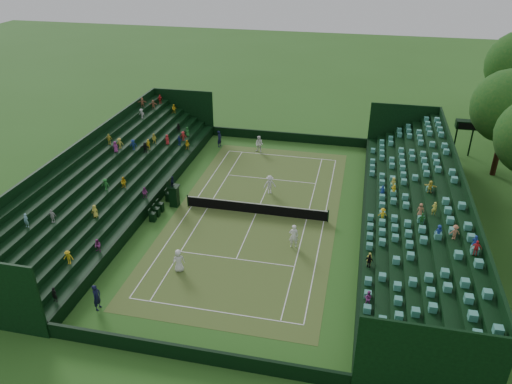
# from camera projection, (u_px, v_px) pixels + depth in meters

# --- Properties ---
(ground) EXTENTS (160.00, 160.00, 0.00)m
(ground) POSITION_uv_depth(u_px,v_px,m) (256.00, 214.00, 40.36)
(ground) COLOR #2B5C1D
(ground) RESTS_ON ground
(court_surface) EXTENTS (12.97, 26.77, 0.01)m
(court_surface) POSITION_uv_depth(u_px,v_px,m) (256.00, 214.00, 40.36)
(court_surface) COLOR #316822
(court_surface) RESTS_ON ground
(perimeter_wall_north) EXTENTS (17.17, 0.20, 1.00)m
(perimeter_wall_north) POSITION_uv_depth(u_px,v_px,m) (288.00, 137.00, 53.82)
(perimeter_wall_north) COLOR black
(perimeter_wall_north) RESTS_ON ground
(perimeter_wall_south) EXTENTS (17.17, 0.20, 1.00)m
(perimeter_wall_south) POSITION_uv_depth(u_px,v_px,m) (191.00, 354.00, 26.43)
(perimeter_wall_south) COLOR black
(perimeter_wall_south) RESTS_ON ground
(perimeter_wall_east) EXTENTS (0.20, 31.77, 1.00)m
(perimeter_wall_east) POSITION_uv_depth(u_px,v_px,m) (363.00, 220.00, 38.50)
(perimeter_wall_east) COLOR black
(perimeter_wall_east) RESTS_ON ground
(perimeter_wall_west) EXTENTS (0.20, 31.77, 1.00)m
(perimeter_wall_west) POSITION_uv_depth(u_px,v_px,m) (157.00, 198.00, 41.75)
(perimeter_wall_west) COLOR black
(perimeter_wall_west) RESTS_ON ground
(north_grandstand) EXTENTS (6.60, 32.00, 4.90)m
(north_grandstand) POSITION_uv_depth(u_px,v_px,m) (421.00, 215.00, 37.21)
(north_grandstand) COLOR black
(north_grandstand) RESTS_ON ground
(south_grandstand) EXTENTS (6.60, 32.00, 4.90)m
(south_grandstand) POSITION_uv_depth(u_px,v_px,m) (110.00, 181.00, 42.05)
(south_grandstand) COLOR black
(south_grandstand) RESTS_ON ground
(tennis_net) EXTENTS (11.67, 0.10, 1.06)m
(tennis_net) POSITION_uv_depth(u_px,v_px,m) (256.00, 208.00, 40.11)
(tennis_net) COLOR black
(tennis_net) RESTS_ON ground
(scoreboard_tower) EXTENTS (2.00, 1.00, 3.70)m
(scoreboard_tower) POSITION_uv_depth(u_px,v_px,m) (466.00, 126.00, 49.28)
(scoreboard_tower) COLOR black
(scoreboard_tower) RESTS_ON ground
(umpire_chair) EXTENTS (0.86, 0.86, 2.71)m
(umpire_chair) POSITION_uv_depth(u_px,v_px,m) (174.00, 193.00, 41.01)
(umpire_chair) COLOR black
(umpire_chair) RESTS_ON ground
(courtside_chairs) EXTENTS (0.48, 5.45, 1.04)m
(courtside_chairs) POSITION_uv_depth(u_px,v_px,m) (164.00, 202.00, 41.34)
(courtside_chairs) COLOR black
(courtside_chairs) RESTS_ON ground
(player_near_west) EXTENTS (0.95, 0.81, 1.66)m
(player_near_west) POSITION_uv_depth(u_px,v_px,m) (179.00, 261.00, 33.28)
(player_near_west) COLOR white
(player_near_west) RESTS_ON ground
(player_near_east) EXTENTS (0.75, 0.57, 1.86)m
(player_near_east) POSITION_uv_depth(u_px,v_px,m) (294.00, 236.00, 35.76)
(player_near_east) COLOR white
(player_near_east) RESTS_ON ground
(player_far_west) EXTENTS (0.99, 0.86, 1.76)m
(player_far_west) POSITION_uv_depth(u_px,v_px,m) (259.00, 144.00, 51.02)
(player_far_west) COLOR white
(player_far_west) RESTS_ON ground
(player_far_east) EXTENTS (1.25, 1.02, 1.68)m
(player_far_east) POSITION_uv_depth(u_px,v_px,m) (270.00, 184.00, 43.11)
(player_far_east) COLOR white
(player_far_east) RESTS_ON ground
(line_judge_north) EXTENTS (0.56, 0.72, 1.75)m
(line_judge_north) POSITION_uv_depth(u_px,v_px,m) (220.00, 139.00, 52.33)
(line_judge_north) COLOR black
(line_judge_north) RESTS_ON ground
(line_judge_south) EXTENTS (0.44, 0.65, 1.74)m
(line_judge_south) POSITION_uv_depth(u_px,v_px,m) (97.00, 297.00, 29.93)
(line_judge_south) COLOR black
(line_judge_south) RESTS_ON ground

